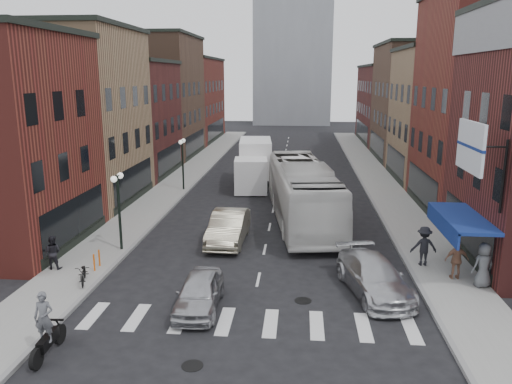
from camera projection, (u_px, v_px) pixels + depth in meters
The scene contains 30 objects.
ground at pixel (256, 289), 21.45m from camera, with size 160.00×160.00×0.00m, color black.
sidewalk_left at pixel (182, 180), 43.51m from camera, with size 3.00×74.00×0.15m, color gray.
sidewalk_right at pixel (380, 183), 42.02m from camera, with size 3.00×74.00×0.15m, color gray.
curb_left at pixel (199, 181), 43.39m from camera, with size 0.20×74.00×0.16m, color gray.
curb_right at pixel (362, 184), 42.17m from camera, with size 0.20×74.00×0.16m, color gray.
crosswalk_stripes at pixel (249, 322), 18.54m from camera, with size 12.00×2.20×0.01m, color silver.
bldg_left_mid_a at pixel (61, 116), 34.93m from camera, with size 10.30×10.20×12.30m.
bldg_left_mid_b at pixel (114, 118), 44.85m from camera, with size 10.30×10.20×10.30m.
bldg_left_far_a at pixel (150, 96), 55.17m from camera, with size 10.30×12.20×13.30m.
bldg_left_far_b at pixel (180, 100), 68.98m from camera, with size 10.30×16.20×11.30m.
bldg_right_mid_a at pixel (507, 104), 32.08m from camera, with size 10.30×10.20×14.30m.
bldg_right_mid_b at pixel (458, 115), 42.12m from camera, with size 10.30×10.20×11.30m.
bldg_right_far_a at pixel (427, 102), 52.67m from camera, with size 10.30×12.20×12.30m.
bldg_right_far_b at pixel (401, 104), 66.47m from camera, with size 10.30×16.20×10.30m.
awning_blue at pixel (458, 219), 22.50m from camera, with size 1.80×5.00×0.78m.
billboard_sign at pixel (473, 148), 19.79m from camera, with size 1.52×3.00×3.70m.
streetlamp_near at pixel (118, 197), 25.31m from camera, with size 0.32×1.22×4.11m.
streetlamp_far at pixel (182, 155), 38.88m from camera, with size 0.32×1.22×4.11m.
bike_rack at pixel (97, 260), 23.25m from camera, with size 0.08×0.68×0.80m.
box_truck at pixel (254, 164), 41.10m from camera, with size 3.06×8.63×3.67m.
motorcycle_rider at pixel (46, 327), 16.05m from camera, with size 0.65×2.23×2.27m.
transit_bus at pixel (302, 192), 30.87m from camera, with size 3.16×13.51×3.76m, color silver.
sedan_left_near at pixel (199, 292), 19.47m from camera, with size 1.63×4.06×1.38m, color #B4B4B9.
sedan_left_far at pixel (228, 227), 27.26m from camera, with size 1.81×5.18×1.71m, color #BCB499.
curb_car at pixel (374, 277), 20.85m from camera, with size 2.10×5.17×1.50m, color #BCBDC2.
parked_bicycle at pixel (84, 273), 21.62m from camera, with size 0.58×1.66×0.87m, color black.
ped_left_solo at pixel (53, 252), 23.13m from camera, with size 0.78×0.45×1.60m, color black.
ped_right_a at pixel (424, 246), 23.55m from camera, with size 1.22×0.61×1.89m, color black.
ped_right_b at pixel (457, 260), 21.96m from camera, with size 1.04×0.52×1.77m, color #885C45.
ped_right_c at pixel (483, 265), 21.11m from camera, with size 0.95×0.62×1.94m, color #55585C.
Camera 1 is at (1.77, -19.85, 8.97)m, focal length 35.00 mm.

